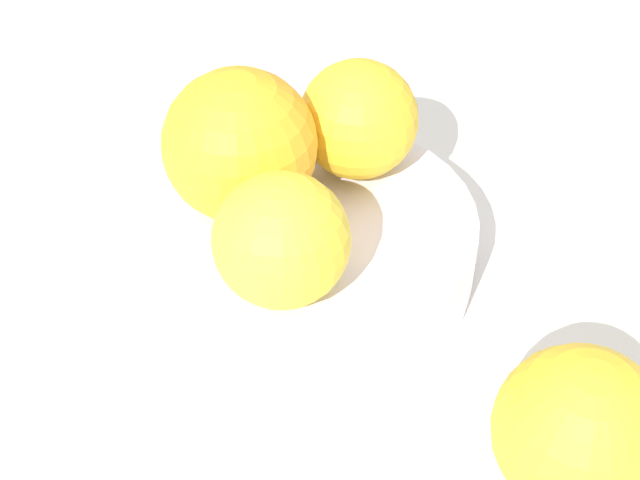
# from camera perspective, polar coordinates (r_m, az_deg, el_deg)

# --- Properties ---
(ground_plane) EXTENTS (1.10, 1.10, 0.02)m
(ground_plane) POSITION_cam_1_polar(r_m,az_deg,el_deg) (0.54, 0.00, -2.75)
(ground_plane) COLOR silver
(fruit_bowl) EXTENTS (0.17, 0.17, 0.04)m
(fruit_bowl) POSITION_cam_1_polar(r_m,az_deg,el_deg) (0.52, 0.00, -0.44)
(fruit_bowl) COLOR silver
(fruit_bowl) RESTS_ON ground_plane
(orange_in_bowl_0) EXTENTS (0.07, 0.07, 0.07)m
(orange_in_bowl_0) POSITION_cam_1_polar(r_m,az_deg,el_deg) (0.52, 2.39, 7.19)
(orange_in_bowl_0) COLOR yellow
(orange_in_bowl_0) RESTS_ON fruit_bowl
(orange_in_bowl_1) EXTENTS (0.08, 0.08, 0.08)m
(orange_in_bowl_1) POSITION_cam_1_polar(r_m,az_deg,el_deg) (0.49, -4.82, 5.66)
(orange_in_bowl_1) COLOR #F9A823
(orange_in_bowl_1) RESTS_ON fruit_bowl
(orange_in_bowl_2) EXTENTS (0.07, 0.07, 0.07)m
(orange_in_bowl_2) POSITION_cam_1_polar(r_m,az_deg,el_deg) (0.44, -2.33, -0.01)
(orange_in_bowl_2) COLOR yellow
(orange_in_bowl_2) RESTS_ON fruit_bowl
(orange_loose_0) EXTENTS (0.08, 0.08, 0.08)m
(orange_loose_0) POSITION_cam_1_polar(r_m,az_deg,el_deg) (0.43, 15.23, -10.96)
(orange_loose_0) COLOR yellow
(orange_loose_0) RESTS_ON ground_plane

